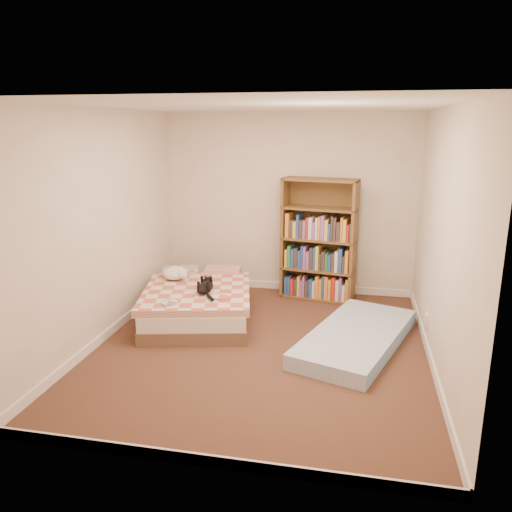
% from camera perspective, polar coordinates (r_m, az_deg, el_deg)
% --- Properties ---
extents(room, '(3.51, 4.01, 2.51)m').
position_cam_1_polar(room, '(5.08, 0.61, 1.95)').
color(room, '#4F2F22').
rests_on(room, ground).
extents(bed, '(1.55, 1.94, 0.46)m').
position_cam_1_polar(bed, '(6.25, -6.56, -5.13)').
color(bed, brown).
rests_on(bed, room).
extents(bookshelf, '(1.05, 0.50, 1.65)m').
position_cam_1_polar(bookshelf, '(6.84, 7.12, -0.02)').
color(bookshelf, brown).
rests_on(bookshelf, room).
extents(floor_mattress, '(1.39, 2.03, 0.17)m').
position_cam_1_polar(floor_mattress, '(5.60, 11.37, -9.13)').
color(floor_mattress, '#7FABD4').
rests_on(floor_mattress, room).
extents(black_cat, '(0.23, 0.62, 0.14)m').
position_cam_1_polar(black_cat, '(5.93, -5.72, -3.48)').
color(black_cat, black).
rests_on(black_cat, bed).
extents(white_dog, '(0.37, 0.40, 0.16)m').
position_cam_1_polar(white_dog, '(6.44, -9.17, -1.95)').
color(white_dog, white).
rests_on(white_dog, bed).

